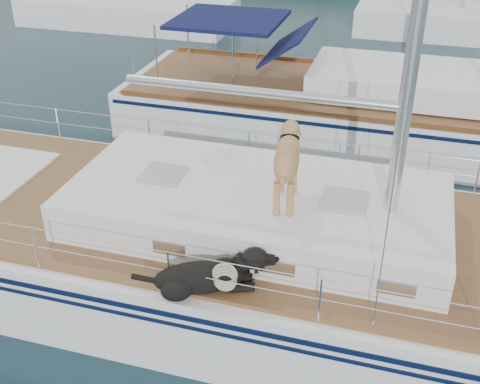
% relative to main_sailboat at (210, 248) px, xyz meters
% --- Properties ---
extents(ground, '(120.00, 120.00, 0.00)m').
position_rel_main_sailboat_xyz_m(ground, '(-0.10, 0.01, -0.68)').
color(ground, black).
rests_on(ground, ground).
extents(main_sailboat, '(12.00, 4.04, 14.01)m').
position_rel_main_sailboat_xyz_m(main_sailboat, '(0.00, 0.00, 0.00)').
color(main_sailboat, white).
rests_on(main_sailboat, ground).
extents(neighbor_sailboat, '(11.00, 3.50, 13.30)m').
position_rel_main_sailboat_xyz_m(neighbor_sailboat, '(1.68, 6.17, -0.05)').
color(neighbor_sailboat, white).
rests_on(neighbor_sailboat, ground).
extents(bg_boat_west, '(8.00, 3.00, 11.65)m').
position_rel_main_sailboat_xyz_m(bg_boat_west, '(-8.10, 14.01, -0.23)').
color(bg_boat_west, white).
rests_on(bg_boat_west, ground).
extents(bg_boat_center, '(7.20, 3.00, 11.65)m').
position_rel_main_sailboat_xyz_m(bg_boat_center, '(3.90, 16.01, -0.23)').
color(bg_boat_center, white).
rests_on(bg_boat_center, ground).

